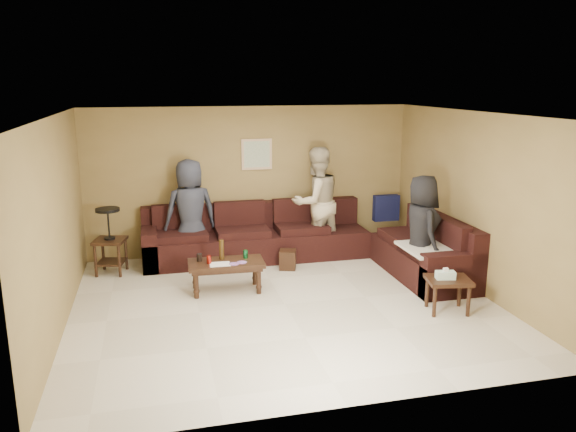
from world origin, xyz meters
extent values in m
plane|color=beige|center=(0.00, 0.00, 0.00)|extent=(5.50, 5.50, 0.00)
cube|color=silver|center=(0.00, 0.00, 2.45)|extent=(5.50, 5.00, 0.10)
cube|color=olive|center=(0.00, 2.50, 1.25)|extent=(5.50, 0.10, 2.50)
cube|color=olive|center=(0.00, -2.50, 1.25)|extent=(5.50, 0.10, 2.50)
cube|color=olive|center=(-2.75, 0.00, 1.25)|extent=(0.10, 5.00, 2.50)
cube|color=olive|center=(2.75, 0.00, 1.25)|extent=(0.10, 5.00, 2.50)
cube|color=black|center=(0.00, 2.05, 0.23)|extent=(3.70, 0.90, 0.45)
cube|color=black|center=(0.00, 2.38, 0.68)|extent=(3.70, 0.24, 0.45)
cube|color=black|center=(-1.73, 2.05, 0.32)|extent=(0.24, 0.90, 0.63)
cube|color=black|center=(2.30, 0.60, 0.23)|extent=(0.90, 2.00, 0.45)
cube|color=black|center=(2.63, 0.60, 0.68)|extent=(0.24, 2.00, 0.45)
cube|color=black|center=(2.30, -0.28, 0.32)|extent=(0.90, 0.24, 0.63)
cube|color=#111438|center=(2.30, 2.05, 0.75)|extent=(0.45, 0.14, 0.45)
cube|color=beige|center=(2.30, 0.15, 0.58)|extent=(1.00, 0.85, 0.04)
cube|color=black|center=(-0.69, 0.67, 0.41)|extent=(1.07, 0.56, 0.06)
cube|color=black|center=(-0.69, 0.67, 0.35)|extent=(0.99, 0.49, 0.05)
cylinder|color=black|center=(-1.12, 0.50, 0.19)|extent=(0.07, 0.07, 0.38)
cylinder|color=black|center=(-0.26, 0.46, 0.19)|extent=(0.07, 0.07, 0.38)
cylinder|color=black|center=(-1.11, 0.88, 0.19)|extent=(0.07, 0.07, 0.38)
cylinder|color=black|center=(-0.25, 0.85, 0.19)|extent=(0.07, 0.07, 0.38)
cylinder|color=maroon|center=(-0.93, 0.63, 0.50)|extent=(0.07, 0.07, 0.12)
cylinder|color=#136F32|center=(-0.40, 0.76, 0.50)|extent=(0.07, 0.07, 0.12)
cylinder|color=#34220C|center=(-0.73, 0.79, 0.58)|extent=(0.07, 0.07, 0.28)
cylinder|color=black|center=(-1.05, 0.76, 0.50)|extent=(0.08, 0.08, 0.11)
cube|color=silver|center=(-0.79, 0.56, 0.44)|extent=(0.29, 0.23, 0.00)
cylinder|color=#DB4D81|center=(-0.60, 0.52, 0.44)|extent=(0.14, 0.14, 0.01)
cylinder|color=#DB4D81|center=(-0.48, 0.57, 0.44)|extent=(0.14, 0.14, 0.01)
cube|color=black|center=(-2.32, 1.85, 0.52)|extent=(0.55, 0.55, 0.05)
cube|color=black|center=(-2.32, 1.85, 0.18)|extent=(0.48, 0.48, 0.03)
cylinder|color=black|center=(-2.54, 1.72, 0.26)|extent=(0.05, 0.05, 0.52)
cylinder|color=black|center=(-2.18, 1.63, 0.26)|extent=(0.05, 0.05, 0.52)
cylinder|color=black|center=(-2.45, 2.07, 0.26)|extent=(0.05, 0.05, 0.52)
cylinder|color=black|center=(-2.10, 1.98, 0.26)|extent=(0.05, 0.05, 0.52)
cylinder|color=black|center=(-2.32, 1.85, 0.56)|extent=(0.16, 0.16, 0.03)
cylinder|color=black|center=(-2.32, 1.85, 0.79)|extent=(0.03, 0.03, 0.43)
cylinder|color=black|center=(-2.32, 1.85, 1.01)|extent=(0.36, 0.36, 0.05)
cube|color=black|center=(1.98, -0.72, 0.42)|extent=(0.62, 0.54, 0.05)
cylinder|color=black|center=(1.74, -0.84, 0.21)|extent=(0.05, 0.05, 0.42)
cylinder|color=black|center=(2.16, -0.92, 0.21)|extent=(0.05, 0.05, 0.42)
cylinder|color=black|center=(1.80, -0.51, 0.21)|extent=(0.05, 0.05, 0.42)
cylinder|color=black|center=(2.23, -0.60, 0.21)|extent=(0.05, 0.05, 0.42)
cube|color=white|center=(1.93, -0.72, 0.50)|extent=(0.26, 0.16, 0.10)
cube|color=silver|center=(1.93, -0.72, 0.57)|extent=(0.06, 0.04, 0.05)
cube|color=black|center=(0.38, 1.41, 0.15)|extent=(0.32, 0.32, 0.31)
cube|color=tan|center=(0.10, 2.48, 1.70)|extent=(0.52, 0.03, 0.52)
cube|color=beige|center=(0.10, 2.46, 1.70)|extent=(0.44, 0.01, 0.44)
imported|color=#292C39|center=(-1.07, 2.06, 0.86)|extent=(0.93, 0.70, 1.71)
imported|color=#BCAD8C|center=(1.01, 2.00, 0.93)|extent=(1.07, 0.93, 1.85)
imported|color=black|center=(2.11, 0.34, 0.80)|extent=(0.54, 0.80, 1.61)
camera|label=1|loc=(-1.60, -6.81, 2.90)|focal=35.00mm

